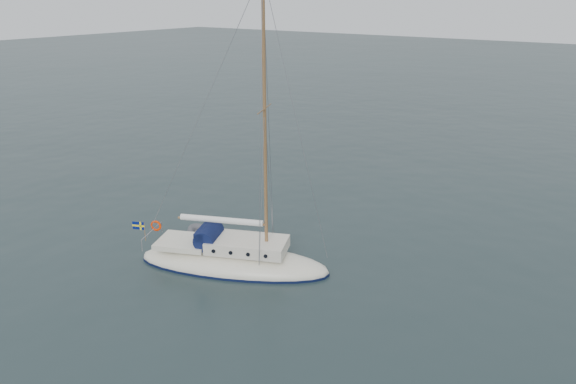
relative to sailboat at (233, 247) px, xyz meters
The scene contains 3 objects.
ground 2.92m from the sailboat, 55.74° to the left, with size 300.00×300.00×0.00m, color black.
sailboat is the anchor object (origin of this frame).
dinghy 4.23m from the sailboat, 155.86° to the left, with size 3.05×1.38×0.44m.
Camera 1 is at (15.59, -21.57, 13.20)m, focal length 35.00 mm.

